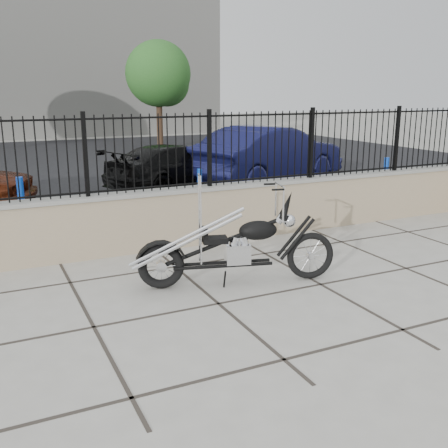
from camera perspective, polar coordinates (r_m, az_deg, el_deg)
ground_plane at (r=6.41m, az=-0.61°, el=-8.68°), size 90.00×90.00×0.00m
parking_lot at (r=18.20m, az=-17.48°, el=5.85°), size 30.00×30.00×0.00m
retaining_wall at (r=8.48m, az=-7.74°, el=0.42°), size 14.00×0.36×0.96m
iron_fence at (r=8.29m, az=-7.99°, el=7.68°), size 14.00×0.08×1.20m
background_building at (r=31.98m, az=-21.88°, el=16.14°), size 22.00×6.00×8.00m
chopper_motorcycle at (r=6.80m, az=1.09°, el=-0.57°), size 2.54×1.09×1.51m
car_black at (r=13.70m, az=-5.18°, el=6.26°), size 4.29×2.96×1.15m
car_blue at (r=14.41m, az=4.99°, el=7.50°), size 5.04×3.23×1.57m
bollard_a at (r=10.06m, az=-21.14°, el=1.95°), size 0.13×0.13×1.01m
bollard_b at (r=11.30m, az=-2.66°, el=3.82°), size 0.11×0.11×0.87m
bollard_c at (r=13.18m, az=17.17°, el=4.90°), size 0.13×0.13×0.95m
tree_right at (r=23.30m, az=-7.18°, el=16.24°), size 2.78×2.78×4.69m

